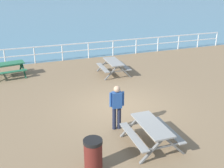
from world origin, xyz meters
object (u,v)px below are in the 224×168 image
(picnic_table_near_right, at_px, (113,64))
(visitor, at_px, (117,105))
(litter_bin, at_px, (93,154))
(picnic_table_near_left, at_px, (7,67))
(picnic_table_far_left, at_px, (151,129))

(picnic_table_near_right, xyz_separation_m, visitor, (-2.04, -5.69, 0.36))
(visitor, height_order, litter_bin, visitor)
(picnic_table_near_left, xyz_separation_m, litter_bin, (2.11, -9.19, -0.10))
(picnic_table_near_left, xyz_separation_m, picnic_table_near_right, (5.59, -1.63, 0.00))
(picnic_table_near_left, relative_size, visitor, 1.20)
(picnic_table_near_right, bearing_deg, litter_bin, 157.71)
(picnic_table_far_left, xyz_separation_m, litter_bin, (-2.10, -0.49, -0.10))
(picnic_table_far_left, height_order, litter_bin, litter_bin)
(picnic_table_near_right, xyz_separation_m, litter_bin, (-3.48, -7.56, -0.10))
(visitor, bearing_deg, picnic_table_near_left, -146.76)
(picnic_table_near_right, relative_size, visitor, 1.12)
(picnic_table_near_right, distance_m, picnic_table_far_left, 7.20)
(picnic_table_near_left, relative_size, picnic_table_far_left, 1.10)
(picnic_table_near_left, distance_m, picnic_table_far_left, 9.67)
(picnic_table_far_left, distance_m, visitor, 1.57)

